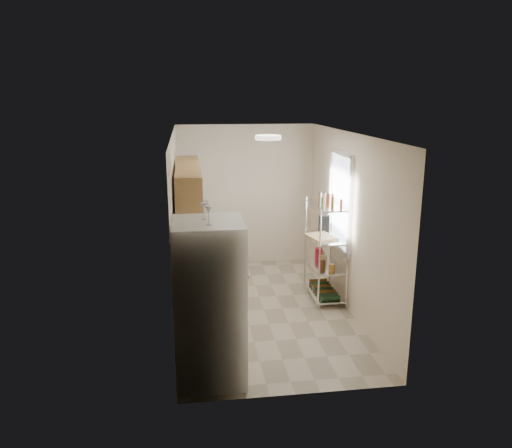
{
  "coord_description": "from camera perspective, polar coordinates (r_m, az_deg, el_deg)",
  "views": [
    {
      "loc": [
        -1.07,
        -6.8,
        3.11
      ],
      "look_at": [
        -0.08,
        0.25,
        1.26
      ],
      "focal_mm": 35.0,
      "sensor_mm": 36.0,
      "label": 1
    }
  ],
  "objects": [
    {
      "name": "counter_run",
      "position": [
        7.71,
        -6.38,
        -5.68
      ],
      "size": [
        0.63,
        3.51,
        0.9
      ],
      "color": "#AB8249",
      "rests_on": "ground"
    },
    {
      "name": "rice_cooker",
      "position": [
        7.29,
        -6.62,
        -2.36
      ],
      "size": [
        0.25,
        0.25,
        0.2
      ],
      "primitive_type": "cylinder",
      "color": "white",
      "rests_on": "counter_run"
    },
    {
      "name": "storage_bag",
      "position": [
        8.1,
        7.19,
        -3.31
      ],
      "size": [
        0.11,
        0.15,
        0.16
      ],
      "primitive_type": "cube",
      "rotation": [
        0.0,
        0.0,
        -0.1
      ],
      "color": "#B5162F",
      "rests_on": "bakers_rack"
    },
    {
      "name": "wine_glass_b",
      "position": [
        5.3,
        -5.99,
        1.46
      ],
      "size": [
        0.07,
        0.07,
        0.18
      ],
      "primitive_type": null,
      "color": "silver",
      "rests_on": "refrigerator"
    },
    {
      "name": "wine_glass_a",
      "position": [
        5.07,
        -5.44,
        0.98
      ],
      "size": [
        0.07,
        0.07,
        0.2
      ],
      "primitive_type": null,
      "color": "silver",
      "rests_on": "refrigerator"
    },
    {
      "name": "cutting_board",
      "position": [
        7.61,
        7.48,
        -1.46
      ],
      "size": [
        0.45,
        0.53,
        0.03
      ],
      "primitive_type": "cube",
      "rotation": [
        0.0,
        0.0,
        0.24
      ],
      "color": "tan",
      "rests_on": "bakers_rack"
    },
    {
      "name": "room",
      "position": [
        7.12,
        0.94,
        -0.17
      ],
      "size": [
        2.52,
        4.42,
        2.62
      ],
      "color": "#BDAE99",
      "rests_on": "ground"
    },
    {
      "name": "ceiling_dome",
      "position": [
        6.61,
        1.39,
        9.87
      ],
      "size": [
        0.34,
        0.34,
        0.05
      ],
      "primitive_type": "cylinder",
      "color": "white",
      "rests_on": "room"
    },
    {
      "name": "espresso_machine",
      "position": [
        7.97,
        7.77,
        0.24
      ],
      "size": [
        0.22,
        0.28,
        0.29
      ],
      "primitive_type": "cube",
      "rotation": [
        0.0,
        0.0,
        -0.25
      ],
      "color": "black",
      "rests_on": "bakers_rack"
    },
    {
      "name": "range_hood",
      "position": [
        7.89,
        -7.27,
        1.85
      ],
      "size": [
        0.5,
        0.6,
        0.12
      ],
      "primitive_type": "cube",
      "color": "#B7BABC",
      "rests_on": "room"
    },
    {
      "name": "refrigerator",
      "position": [
        5.54,
        -5.31,
        -8.88
      ],
      "size": [
        0.75,
        0.75,
        1.83
      ],
      "primitive_type": "cube",
      "color": "white",
      "rests_on": "ground"
    },
    {
      "name": "frying_pan_small",
      "position": [
        8.24,
        -6.58,
        -0.95
      ],
      "size": [
        0.26,
        0.26,
        0.04
      ],
      "primitive_type": "cylinder",
      "rotation": [
        0.0,
        0.0,
        0.34
      ],
      "color": "black",
      "rests_on": "counter_run"
    },
    {
      "name": "frying_pan_large",
      "position": [
        8.11,
        -7.27,
        -1.21
      ],
      "size": [
        0.26,
        0.26,
        0.04
      ],
      "primitive_type": "cylinder",
      "rotation": [
        0.0,
        0.0,
        0.05
      ],
      "color": "black",
      "rests_on": "counter_run"
    },
    {
      "name": "window",
      "position": [
        7.67,
        9.63,
        2.62
      ],
      "size": [
        0.06,
        1.0,
        1.46
      ],
      "primitive_type": "cube",
      "color": "white",
      "rests_on": "room"
    },
    {
      "name": "upper_cabinets",
      "position": [
        7.02,
        -7.72,
        3.76
      ],
      "size": [
        0.33,
        2.2,
        0.72
      ],
      "primitive_type": "cube",
      "color": "#AB8249",
      "rests_on": "room"
    },
    {
      "name": "bakers_rack",
      "position": [
        7.66,
        8.04,
        -0.73
      ],
      "size": [
        0.45,
        0.9,
        1.73
      ],
      "color": "silver",
      "rests_on": "ground"
    }
  ]
}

